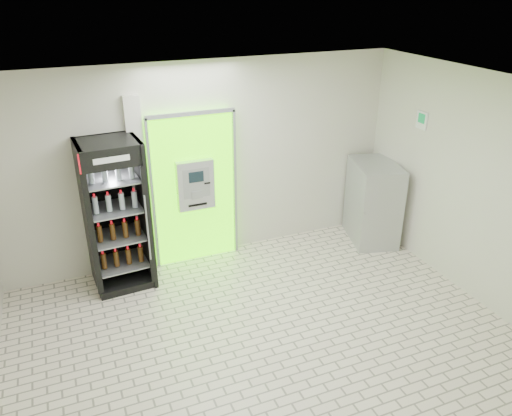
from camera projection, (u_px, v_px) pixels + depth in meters
ground at (271, 348)px, 5.94m from camera, size 6.00×6.00×0.00m
room_shell at (273, 208)px, 5.16m from camera, size 6.00×6.00×6.00m
atm_assembly at (194, 188)px, 7.40m from camera, size 1.30×0.24×2.33m
pillar at (140, 186)px, 7.10m from camera, size 0.22×0.11×2.60m
beverage_cooler at (116, 218)px, 6.83m from camera, size 0.84×0.78×2.12m
steel_cabinet at (373, 202)px, 8.16m from camera, size 0.92×1.14×1.33m
exit_sign at (422, 120)px, 7.24m from camera, size 0.02×0.22×0.26m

